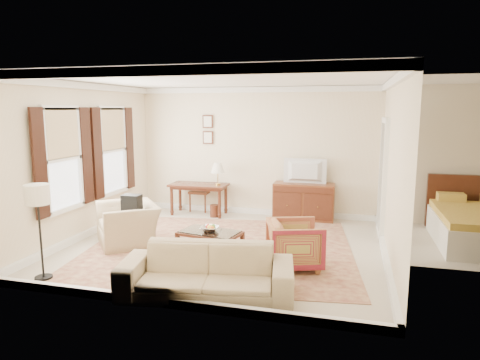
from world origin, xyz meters
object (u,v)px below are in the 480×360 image
at_px(sideboard, 304,201).
at_px(club_armchair, 128,217).
at_px(striped_armchair, 295,242).
at_px(tv, 305,163).
at_px(writing_desk, 199,189).
at_px(coffee_table, 210,237).
at_px(sofa, 206,263).

height_order(sideboard, club_armchair, club_armchair).
bearing_deg(striped_armchair, tv, -14.23).
bearing_deg(striped_armchair, writing_desk, 24.58).
relative_size(tv, coffee_table, 0.81).
distance_m(club_armchair, sofa, 2.70).
distance_m(coffee_table, striped_armchair, 1.44).
height_order(writing_desk, striped_armchair, striped_armchair).
distance_m(striped_armchair, club_armchair, 3.09).
distance_m(tv, coffee_table, 3.15).
bearing_deg(writing_desk, club_armchair, -101.26).
bearing_deg(sideboard, sofa, -100.42).
bearing_deg(writing_desk, striped_armchair, -47.37).
bearing_deg(sofa, coffee_table, 97.74).
height_order(writing_desk, club_armchair, club_armchair).
xyz_separation_m(sideboard, striped_armchair, (0.20, -2.95, -0.00)).
bearing_deg(club_armchair, striped_armchair, 42.49).
xyz_separation_m(coffee_table, club_armchair, (-1.63, 0.24, 0.17)).
bearing_deg(club_armchair, sideboard, 91.81).
relative_size(writing_desk, tv, 1.47).
xyz_separation_m(sideboard, sofa, (-0.78, -4.24, 0.03)).
height_order(coffee_table, club_armchair, club_armchair).
bearing_deg(sofa, striped_armchair, 43.47).
distance_m(writing_desk, coffee_table, 2.88).
distance_m(tv, sofa, 4.36).
bearing_deg(coffee_table, striped_armchair, -7.22).
height_order(striped_armchair, sofa, sofa).
height_order(club_armchair, sofa, club_armchair).
bearing_deg(coffee_table, sofa, -72.89).
bearing_deg(sideboard, club_armchair, -138.58).
height_order(writing_desk, coffee_table, writing_desk).
distance_m(tv, striped_armchair, 3.06).
distance_m(sideboard, sofa, 4.31).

